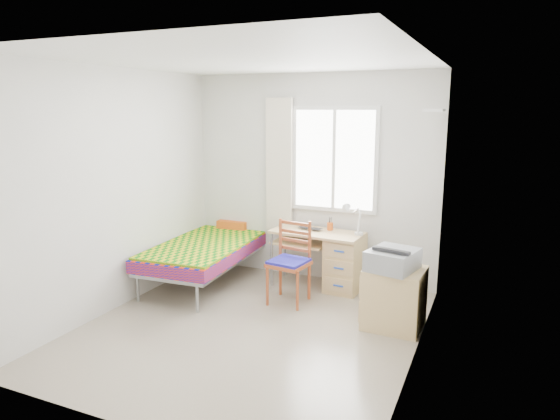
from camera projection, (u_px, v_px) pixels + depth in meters
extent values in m
plane|color=#BCAD93|center=(250.00, 328.00, 5.01)|extent=(3.50, 3.50, 0.00)
plane|color=white|center=(246.00, 60.00, 4.49)|extent=(3.50, 3.50, 0.00)
plane|color=silver|center=(312.00, 178.00, 6.32)|extent=(3.20, 0.00, 3.20)
plane|color=silver|center=(117.00, 190.00, 5.38)|extent=(0.00, 3.50, 3.50)
plane|color=silver|center=(420.00, 216.00, 4.12)|extent=(0.00, 3.50, 3.50)
cube|color=white|center=(334.00, 160.00, 6.13)|extent=(1.10, 0.04, 1.30)
cube|color=white|center=(334.00, 160.00, 6.12)|extent=(1.00, 0.02, 1.20)
cube|color=white|center=(334.00, 160.00, 6.12)|extent=(0.04, 0.02, 1.20)
cube|color=#EEE2C4|center=(279.00, 165.00, 6.39)|extent=(0.35, 0.05, 1.70)
cube|color=white|center=(434.00, 110.00, 5.25)|extent=(0.20, 0.32, 0.03)
cube|color=gray|center=(211.00, 254.00, 6.34)|extent=(1.06, 2.14, 0.06)
cube|color=red|center=(211.00, 247.00, 6.32)|extent=(1.10, 2.16, 0.15)
cube|color=#C6BF0D|center=(210.00, 241.00, 6.29)|extent=(1.07, 2.04, 0.03)
cube|color=tan|center=(248.00, 217.00, 7.20)|extent=(1.00, 0.11, 0.58)
cube|color=orange|center=(236.00, 223.00, 6.98)|extent=(0.44, 0.38, 0.10)
cylinder|color=gray|center=(138.00, 287.00, 5.69)|extent=(0.04, 0.04, 0.33)
cylinder|color=gray|center=(271.00, 252.00, 7.07)|extent=(0.04, 0.04, 0.33)
cube|color=tan|center=(317.00, 233.00, 6.08)|extent=(1.15, 0.59, 0.03)
cube|color=tan|center=(345.00, 264.00, 6.01)|extent=(0.43, 0.52, 0.67)
cube|color=tan|center=(301.00, 242.00, 6.19)|extent=(0.71, 0.52, 0.02)
cylinder|color=gray|center=(272.00, 260.00, 6.17)|extent=(0.03, 0.03, 0.67)
cylinder|color=gray|center=(285.00, 251.00, 6.54)|extent=(0.03, 0.03, 0.67)
cube|color=#A4481F|center=(289.00, 264.00, 5.60)|extent=(0.46, 0.46, 0.04)
cube|color=#1E1B96|center=(289.00, 262.00, 5.59)|extent=(0.43, 0.43, 0.04)
cube|color=#A4481F|center=(295.00, 236.00, 5.70)|extent=(0.36, 0.08, 0.40)
cylinder|color=#A4481F|center=(267.00, 286.00, 5.55)|extent=(0.03, 0.03, 0.45)
cylinder|color=#A4481F|center=(309.00, 261.00, 5.69)|extent=(0.04, 0.04, 0.92)
cube|color=tan|center=(394.00, 298.00, 4.99)|extent=(0.59, 0.53, 0.62)
cube|color=tan|center=(367.00, 281.00, 5.08)|extent=(0.03, 0.46, 0.22)
cube|color=tan|center=(366.00, 304.00, 5.13)|extent=(0.03, 0.46, 0.22)
cube|color=gray|center=(393.00, 260.00, 4.89)|extent=(0.51, 0.56, 0.20)
cube|color=black|center=(393.00, 250.00, 4.87)|extent=(0.41, 0.46, 0.02)
imported|color=black|center=(308.00, 229.00, 6.14)|extent=(0.33, 0.25, 0.02)
cylinder|color=orange|center=(330.00, 226.00, 6.14)|extent=(0.09, 0.09, 0.09)
cylinder|color=white|center=(359.00, 234.00, 5.91)|extent=(0.10, 0.10, 0.03)
cylinder|color=white|center=(359.00, 222.00, 5.88)|extent=(0.02, 0.12, 0.27)
cylinder|color=white|center=(356.00, 211.00, 5.79)|extent=(0.13, 0.24, 0.11)
cone|color=white|center=(347.00, 209.00, 5.73)|extent=(0.14, 0.16, 0.13)
imported|color=gray|center=(300.00, 239.00, 6.15)|extent=(0.16, 0.21, 0.02)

